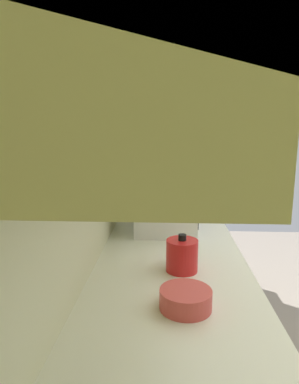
{
  "coord_description": "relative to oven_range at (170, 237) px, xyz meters",
  "views": [
    {
      "loc": [
        -1.63,
        1.31,
        1.48
      ],
      "look_at": [
        -0.15,
        1.39,
        1.19
      ],
      "focal_mm": 31.71,
      "sensor_mm": 36.0,
      "label": 1
    }
  ],
  "objects": [
    {
      "name": "bowl",
      "position": [
        -1.98,
        -0.03,
        0.47
      ],
      "size": [
        0.17,
        0.17,
        0.06
      ],
      "color": "#D84C47",
      "rests_on": "counter_run"
    },
    {
      "name": "counter_run",
      "position": [
        -1.76,
        0.01,
        -0.01
      ],
      "size": [
        2.95,
        0.66,
        0.9
      ],
      "color": "#D3C56F",
      "rests_on": "ground_plane"
    },
    {
      "name": "wall_back",
      "position": [
        -1.36,
        0.39,
        0.82
      ],
      "size": [
        3.87,
        0.12,
        2.57
      ],
      "primitive_type": "cube",
      "color": "beige",
      "rests_on": "ground_plane"
    },
    {
      "name": "upper_cabinets",
      "position": [
        -1.76,
        0.16,
        1.35
      ],
      "size": [
        2.24,
        0.34,
        0.72
      ],
      "color": "#D0C971"
    },
    {
      "name": "microwave",
      "position": [
        -1.07,
        0.03,
        0.58
      ],
      "size": [
        0.52,
        0.33,
        0.29
      ],
      "color": "white",
      "rests_on": "counter_run"
    },
    {
      "name": "oven_range",
      "position": [
        0.0,
        0.0,
        0.0
      ],
      "size": [
        0.58,
        0.68,
        1.08
      ],
      "color": "#B7BABF",
      "rests_on": "ground_plane"
    },
    {
      "name": "kettle",
      "position": [
        -1.69,
        -0.03,
        0.5
      ],
      "size": [
        0.18,
        0.13,
        0.15
      ],
      "color": "red",
      "rests_on": "counter_run"
    }
  ]
}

